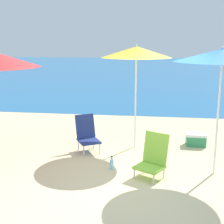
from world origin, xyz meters
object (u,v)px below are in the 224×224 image
beach_chair_navy (87,134)px  water_bottle (112,164)px  beach_umbrella_blue (222,56)px  beach_chair_lime (153,157)px  cooler_box (196,139)px  beach_umbrella_yellow (136,52)px

beach_chair_navy → water_bottle: beach_chair_navy is taller
beach_umbrella_blue → beach_chair_navy: beach_umbrella_blue is taller
beach_chair_lime → beach_umbrella_blue: bearing=43.3°
beach_umbrella_blue → cooler_box: 2.57m
beach_chair_navy → beach_umbrella_blue: bearing=-49.8°
beach_chair_lime → water_bottle: bearing=-164.3°
beach_umbrella_yellow → beach_chair_lime: beach_umbrella_yellow is taller
water_bottle → cooler_box: (1.76, 1.68, 0.04)m
beach_umbrella_blue → cooler_box: beach_umbrella_blue is taller
water_bottle → cooler_box: bearing=43.7°
beach_umbrella_blue → cooler_box: (-0.14, 1.60, -2.00)m
beach_umbrella_yellow → beach_chair_navy: (-1.04, -0.39, -1.77)m
beach_umbrella_blue → water_bottle: bearing=-177.7°
beach_umbrella_yellow → beach_chair_navy: bearing=-159.3°
beach_umbrella_blue → beach_chair_navy: 3.26m
beach_umbrella_blue → beach_umbrella_yellow: beach_umbrella_yellow is taller
beach_chair_navy → water_bottle: (0.70, -1.00, -0.29)m
beach_chair_navy → water_bottle: 1.25m
beach_umbrella_yellow → beach_chair_navy: beach_umbrella_yellow is taller
cooler_box → beach_chair_navy: bearing=-164.5°
beach_umbrella_blue → cooler_box: bearing=94.8°
beach_umbrella_yellow → cooler_box: bearing=11.5°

